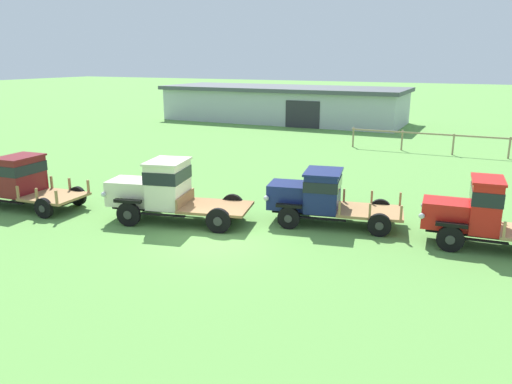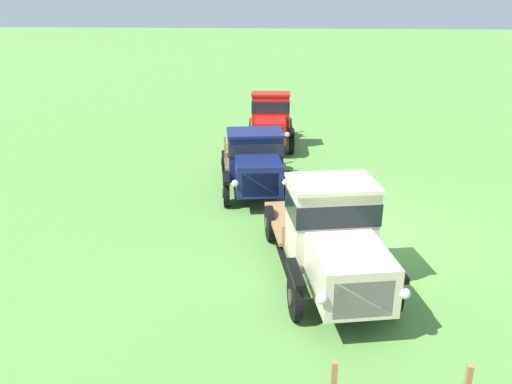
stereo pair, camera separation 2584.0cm
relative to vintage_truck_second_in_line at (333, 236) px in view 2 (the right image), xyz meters
The scene contains 4 objects.
ground_plane 3.27m from the vintage_truck_second_in_line, 19.89° to the right, with size 240.00×240.00×0.00m, color #5B9342.
vintage_truck_second_in_line is the anchor object (origin of this frame).
vintage_truck_midrow_center 5.90m from the vintage_truck_second_in_line, 22.22° to the left, with size 5.27×2.82×2.04m.
vintage_truck_far_side 11.19m from the vintage_truck_second_in_line, 11.40° to the left, with size 4.61×2.22×2.32m.
Camera 2 is at (-12.35, 1.58, 5.75)m, focal length 35.00 mm.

